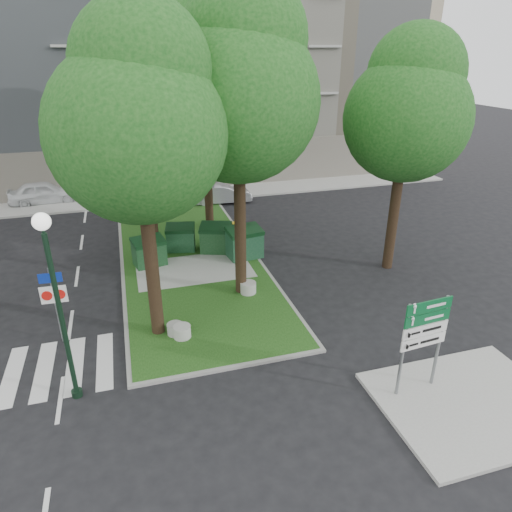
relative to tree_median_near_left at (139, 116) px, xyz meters
name	(u,v)px	position (x,y,z in m)	size (l,w,h in m)	color
ground	(216,370)	(1.41, -2.56, -7.32)	(120.00, 120.00, 0.00)	black
median_island	(191,261)	(1.91, 5.44, -7.26)	(6.00, 16.00, 0.12)	#1C4313
median_kerb	(191,261)	(1.91, 5.44, -7.27)	(6.30, 16.30, 0.10)	gray
sidewalk_corner	(470,403)	(7.91, -6.06, -7.26)	(5.00, 4.00, 0.12)	#999993
building_sidewalk	(158,197)	(1.41, 15.94, -7.26)	(42.00, 3.00, 0.12)	#999993
zebra_crossing	(90,362)	(-2.34, -1.06, -7.31)	(5.00, 3.00, 0.01)	silver
apartment_building	(139,64)	(1.41, 23.44, 0.68)	(41.00, 12.00, 16.00)	tan
tree_median_near_left	(139,116)	(0.00, 0.00, 0.00)	(5.20, 5.20, 10.53)	black
tree_median_near_right	(240,84)	(3.50, 2.00, 0.67)	(5.60, 5.60, 11.46)	black
tree_median_mid	(143,104)	(0.50, 6.50, -0.34)	(4.80, 4.80, 9.99)	black
tree_median_far	(204,66)	(3.70, 9.50, 1.00)	(5.80, 5.80, 11.93)	black
tree_street_right	(409,106)	(10.50, 2.50, -0.33)	(5.00, 5.00, 10.06)	black
dumpster_a	(149,252)	(0.08, 5.47, -6.57)	(1.59, 1.28, 1.31)	#0E3516
dumpster_b	(181,238)	(1.68, 6.80, -6.59)	(1.54, 1.23, 1.27)	#123F1F
dumpster_c	(216,238)	(3.28, 6.11, -6.53)	(1.75, 1.48, 1.39)	#103816
dumpster_d	(244,243)	(4.41, 5.10, -6.49)	(1.73, 1.33, 1.48)	#123B21
bollard_left	(175,329)	(0.46, -0.39, -7.00)	(0.55, 0.55, 0.39)	#959691
bollard_right	(248,288)	(3.64, 1.69, -6.97)	(0.63, 0.63, 0.45)	#A6A6A1
bollard_mid	(182,332)	(0.66, -0.65, -6.98)	(0.60, 0.60, 0.43)	#AAABA5
litter_bin	(235,229)	(4.61, 7.73, -6.82)	(0.43, 0.43, 0.75)	gold
street_lamp	(55,289)	(-2.63, -2.55, -3.84)	(0.44, 0.44, 5.53)	black
traffic_sign_pole	(54,295)	(-3.24, 0.44, -5.55)	(0.83, 0.09, 2.76)	slate
directional_sign	(424,332)	(6.72, -5.12, -5.25)	(1.46, 0.20, 2.93)	slate
car_white	(44,192)	(-5.61, 16.94, -6.60)	(1.70, 4.22, 1.44)	white
car_silver	(221,194)	(5.23, 13.77, -6.70)	(1.32, 3.77, 1.24)	gray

